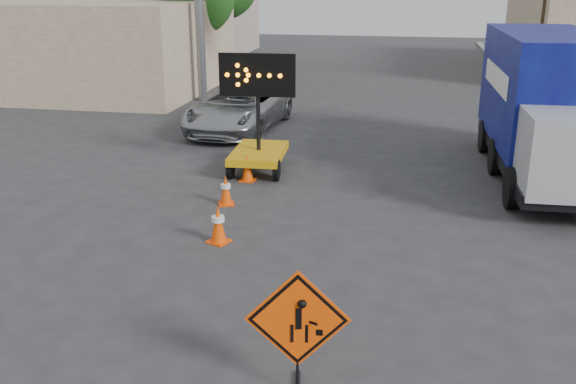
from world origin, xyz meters
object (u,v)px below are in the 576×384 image
(construction_sign, at_px, (298,331))
(box_truck, at_px, (545,114))
(arrow_board, at_px, (259,146))
(pickup_truck, at_px, (239,107))

(construction_sign, relative_size, box_truck, 0.22)
(construction_sign, distance_m, box_truck, 11.48)
(construction_sign, xyz_separation_m, box_truck, (4.65, 10.47, 0.76))
(arrow_board, relative_size, pickup_truck, 0.57)
(construction_sign, xyz_separation_m, arrow_board, (-2.77, 9.53, -0.22))
(arrow_board, relative_size, box_truck, 0.41)
(arrow_board, bearing_deg, pickup_truck, 108.16)
(construction_sign, height_order, arrow_board, arrow_board)
(pickup_truck, distance_m, box_truck, 10.02)
(construction_sign, distance_m, arrow_board, 9.93)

